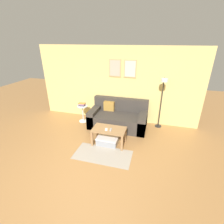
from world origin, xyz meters
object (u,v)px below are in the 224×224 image
couch (118,118)px  storage_bin (107,140)px  floor_lamp (163,93)px  cell_phone (106,129)px  coffee_table (109,132)px  remote_control (111,130)px  book_stack (82,104)px  side_table (83,112)px

couch → storage_bin: bearing=-92.2°
floor_lamp → cell_phone: 2.05m
couch → coffee_table: 1.08m
floor_lamp → coffee_table: bearing=-136.8°
cell_phone → floor_lamp: bearing=26.7°
coffee_table → cell_phone: 0.13m
storage_bin → floor_lamp: floor_lamp is taller
couch → floor_lamp: floor_lamp is taller
couch → remote_control: (0.06, -1.11, 0.18)m
couch → book_stack: couch is taller
book_stack → cell_phone: size_ratio=1.75×
remote_control → cell_phone: (-0.12, -0.01, -0.01)m
cell_phone → side_table: bearing=121.5°
couch → remote_control: size_ratio=12.49×
floor_lamp → book_stack: floor_lamp is taller
coffee_table → remote_control: size_ratio=6.10×
floor_lamp → side_table: bearing=-175.9°
cell_phone → book_stack: bearing=121.5°
storage_bin → coffee_table: bearing=37.9°
couch → side_table: bearing=-179.3°
couch → floor_lamp: size_ratio=1.11×
book_stack → storage_bin: bearing=-41.2°
coffee_table → book_stack: size_ratio=3.74×
side_table → couch: bearing=0.7°
coffee_table → floor_lamp: bearing=43.2°
coffee_table → side_table: 1.66m
coffee_table → side_table: size_ratio=1.53×
coffee_table → book_stack: book_stack is taller
floor_lamp → remote_control: bearing=-134.6°
floor_lamp → storage_bin: bearing=-136.9°
coffee_table → cell_phone: cell_phone is taller
floor_lamp → remote_control: floor_lamp is taller
storage_bin → side_table: 1.67m
floor_lamp → side_table: floor_lamp is taller
remote_control → storage_bin: bearing=171.1°
couch → remote_control: 1.13m
floor_lamp → cell_phone: (-1.39, -1.30, -0.75)m
storage_bin → floor_lamp: (1.37, 1.28, 1.11)m
side_table → remote_control: (1.34, -1.10, 0.12)m
book_stack → remote_control: size_ratio=1.63×
floor_lamp → book_stack: (-2.63, -0.18, -0.57)m
side_table → book_stack: size_ratio=2.43×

